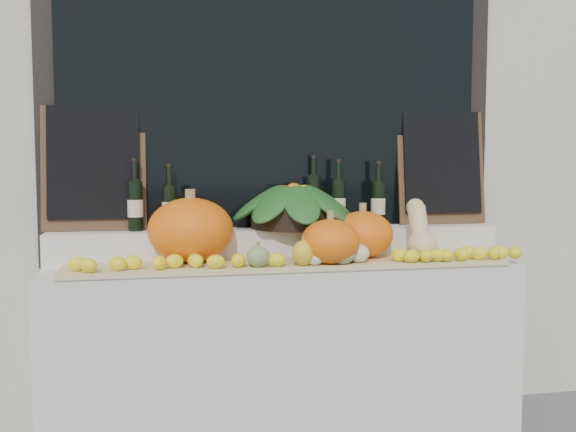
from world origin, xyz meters
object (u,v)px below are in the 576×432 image
Objects in this scene: butternut_squash at (420,234)px; produce_bowl at (294,206)px; pumpkin_left at (191,230)px; wine_bottle_tall at (314,201)px; pumpkin_right at (363,234)px.

produce_bowl is at bearing 154.39° from butternut_squash.
produce_bowl reaches higher than pumpkin_left.
wine_bottle_tall is (-0.46, 0.34, 0.15)m from butternut_squash.
butternut_squash is at bearing -17.91° from pumpkin_right.
produce_bowl is at bearing 17.86° from pumpkin_left.
produce_bowl is at bearing -153.57° from wine_bottle_tall.
produce_bowl is (-0.31, 0.19, 0.14)m from pumpkin_right.
pumpkin_left is 0.60× the size of produce_bowl.
pumpkin_right is at bearing -52.63° from wine_bottle_tall.
wine_bottle_tall is (0.12, 0.06, 0.02)m from produce_bowl.
butternut_squash reaches higher than pumpkin_right.
wine_bottle_tall is at bearing 26.43° from produce_bowl.
pumpkin_left is 1.38× the size of butternut_squash.
produce_bowl reaches higher than butternut_squash.
produce_bowl is at bearing 148.45° from pumpkin_right.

